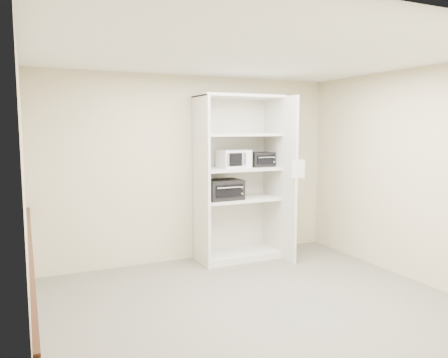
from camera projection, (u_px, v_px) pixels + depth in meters
name	position (u px, v px, depth m)	size (l,w,h in m)	color
floor	(257.00, 307.00, 4.78)	(4.50, 4.00, 0.01)	#635F55
ceiling	(259.00, 54.00, 4.46)	(4.50, 4.00, 0.01)	white
wall_back	(192.00, 169.00, 6.43)	(4.50, 0.02, 2.70)	beige
wall_front	(408.00, 221.00, 2.81)	(4.50, 0.02, 2.70)	beige
wall_left	(25.00, 199.00, 3.69)	(0.02, 4.00, 2.70)	beige
wall_right	(413.00, 175.00, 5.55)	(0.02, 4.00, 2.70)	beige
shelving_unit	(241.00, 183.00, 6.46)	(1.24, 0.92, 2.42)	beige
microwave	(234.00, 159.00, 6.39)	(0.43, 0.33, 0.26)	white
toaster_oven_upper	(260.00, 159.00, 6.57)	(0.37, 0.28, 0.21)	black
toaster_oven_lower	(223.00, 190.00, 6.30)	(0.52, 0.39, 0.29)	black
paper_sign	(298.00, 169.00, 6.10)	(0.20, 0.01, 0.26)	white
chair_rail	(31.00, 250.00, 3.75)	(0.04, 3.98, 0.08)	#381F14
wall_poster	(26.00, 187.00, 3.81)	(0.01, 0.21, 0.29)	white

